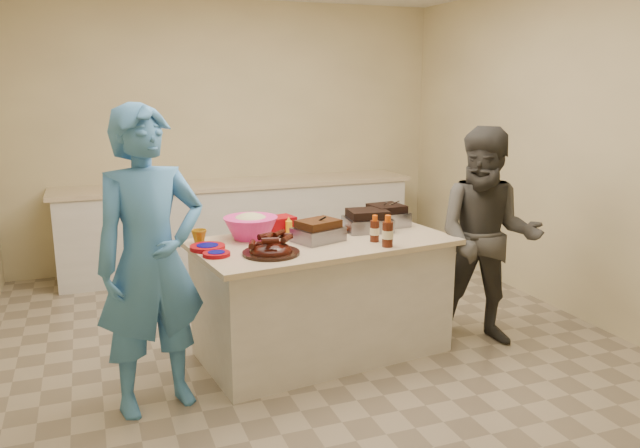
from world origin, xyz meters
name	(u,v)px	position (x,y,z in m)	size (l,w,h in m)	color
room	(312,349)	(0.00, 0.00, 0.00)	(4.50, 5.00, 2.70)	beige
back_counter	(239,225)	(0.00, 2.20, 0.45)	(3.60, 0.64, 0.90)	silver
island	(322,352)	(0.06, -0.07, 0.00)	(1.75, 0.92, 0.83)	silver
rib_platter	(271,254)	(-0.38, -0.31, 0.83)	(0.36, 0.36, 0.15)	#390D06
pulled_pork_tray	(318,241)	(0.01, -0.10, 0.83)	(0.31, 0.24, 0.09)	#47230F
brisket_tray	(367,231)	(0.46, 0.06, 0.83)	(0.32, 0.27, 0.10)	black
roasting_pan	(386,225)	(0.66, 0.17, 0.83)	(0.27, 0.27, 0.11)	gray
coleslaw_bowl	(251,238)	(-0.39, 0.14, 0.83)	(0.37, 0.37, 0.26)	#F92B92
sausage_plate	(328,231)	(0.18, 0.16, 0.83)	(0.31, 0.31, 0.05)	silver
mac_cheese_dish	(374,224)	(0.59, 0.24, 0.83)	(0.28, 0.20, 0.07)	#FFB315
bbq_bottle_a	(374,242)	(0.37, -0.24, 0.83)	(0.06, 0.06, 0.18)	#42180C
bbq_bottle_b	(387,247)	(0.39, -0.40, 0.83)	(0.07, 0.07, 0.21)	#42180C
mustard_bottle	(289,234)	(-0.11, 0.15, 0.83)	(0.05, 0.05, 0.13)	yellow
sauce_bowl	(305,234)	(0.00, 0.14, 0.83)	(0.14, 0.04, 0.14)	silver
plate_stack_large	(208,249)	(-0.73, -0.05, 0.83)	(0.23, 0.23, 0.03)	#92060C
plate_stack_small	(217,256)	(-0.71, -0.23, 0.83)	(0.17, 0.17, 0.02)	#92060C
plastic_cup	(199,244)	(-0.75, 0.12, 0.83)	(0.10, 0.10, 0.10)	#A46D0E
basket_stack	(279,231)	(-0.16, 0.27, 0.83)	(0.22, 0.16, 0.11)	#92060C
guest_blue	(160,404)	(-1.12, -0.43, 0.00)	(0.65, 1.78, 0.43)	#4385C6
guest_gray	(480,340)	(1.23, -0.30, 0.00)	(0.77, 1.59, 0.60)	#44423D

